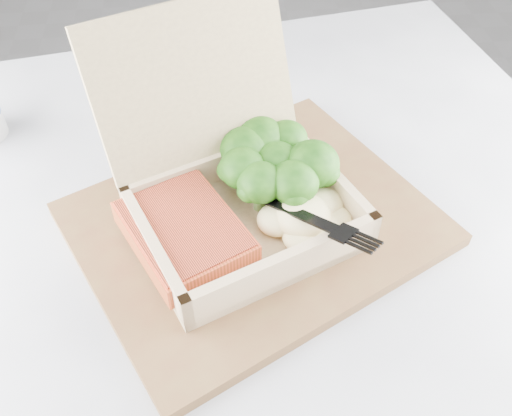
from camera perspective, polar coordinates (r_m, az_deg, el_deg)
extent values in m
plane|color=gray|center=(1.41, 18.02, -14.84)|extent=(4.00, 4.00, 0.00)
cylinder|color=black|center=(0.93, 0.46, -17.93)|extent=(0.08, 0.08, 0.71)
cube|color=silver|center=(0.61, 0.67, -3.03)|extent=(0.94, 0.94, 0.03)
cube|color=brown|center=(0.60, -0.20, -1.61)|extent=(0.43, 0.40, 0.01)
cube|color=tan|center=(0.58, -0.90, -1.96)|extent=(0.25, 0.22, 0.01)
cube|color=tan|center=(0.54, -10.12, -4.48)|extent=(0.07, 0.15, 0.04)
cube|color=tan|center=(0.60, 7.34, 2.46)|extent=(0.07, 0.15, 0.04)
cube|color=tan|center=(0.52, 2.92, -6.13)|extent=(0.19, 0.09, 0.04)
cube|color=tan|center=(0.61, -4.20, 3.69)|extent=(0.19, 0.09, 0.04)
cube|color=tan|center=(0.58, -6.16, 12.27)|extent=(0.22, 0.14, 0.15)
cube|color=#D54C29|center=(0.55, -7.18, -2.49)|extent=(0.14, 0.16, 0.03)
ellipsoid|color=#F3E69D|center=(0.56, 4.73, -0.77)|extent=(0.09, 0.08, 0.03)
cube|color=black|center=(0.58, -0.63, 2.65)|extent=(0.08, 0.09, 0.03)
cube|color=black|center=(0.54, 5.52, -1.60)|extent=(0.05, 0.05, 0.01)
cube|color=silver|center=(0.73, -5.80, 8.26)|extent=(0.10, 0.15, 0.00)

